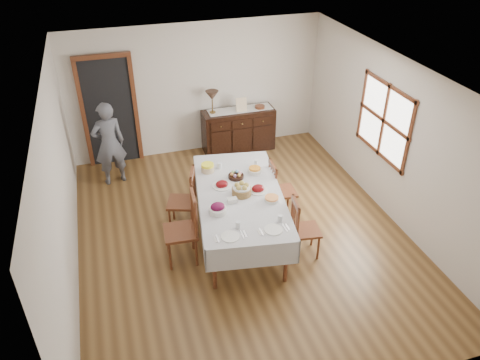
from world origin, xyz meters
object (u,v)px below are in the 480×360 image
object	(u,v)px
chair_right_near	(303,227)
person	(109,141)
chair_left_near	(184,228)
chair_right_far	(280,189)
table_lamp	(212,96)
sideboard	(238,130)
chair_left_far	(185,199)
dining_table	(240,198)

from	to	relation	value
chair_right_near	person	size ratio (longest dim) A/B	0.57
chair_left_near	chair_right_far	distance (m)	1.82
chair_left_near	table_lamp	bearing A→B (deg)	162.87
chair_right_near	sideboard	world-z (taller)	chair_right_near
chair_left_far	table_lamp	distance (m)	2.61
dining_table	person	distance (m)	2.86
chair_left_far	person	distance (m)	2.02
chair_right_near	chair_right_far	world-z (taller)	chair_right_far
chair_right_far	person	xyz separation A→B (m)	(-2.55, 1.86, 0.34)
chair_right_far	table_lamp	distance (m)	2.58
chair_left_far	chair_right_far	bearing A→B (deg)	103.68
person	sideboard	bearing A→B (deg)	-179.90
chair_right_near	table_lamp	distance (m)	3.56
dining_table	chair_right_far	xyz separation A→B (m)	(0.81, 0.40, -0.24)
dining_table	chair_right_far	size ratio (longest dim) A/B	2.64
chair_left_near	chair_right_far	size ratio (longest dim) A/B	1.14
chair_left_near	chair_right_near	xyz separation A→B (m)	(1.66, -0.39, -0.08)
chair_left_near	dining_table	bearing A→B (deg)	108.77
chair_left_near	sideboard	world-z (taller)	chair_left_near
dining_table	chair_right_far	world-z (taller)	chair_right_far
sideboard	dining_table	bearing A→B (deg)	-106.44
dining_table	chair_left_far	world-z (taller)	chair_left_far
chair_left_near	sideboard	bearing A→B (deg)	154.62
dining_table	table_lamp	xyz separation A→B (m)	(0.30, 2.82, 0.49)
dining_table	table_lamp	bearing A→B (deg)	92.97
dining_table	sideboard	distance (m)	2.92
chair_left_far	sideboard	distance (m)	2.75
chair_left_near	table_lamp	world-z (taller)	table_lamp
dining_table	sideboard	size ratio (longest dim) A/B	1.79
chair_left_far	chair_right_far	xyz separation A→B (m)	(1.55, -0.13, -0.03)
table_lamp	dining_table	bearing A→B (deg)	-96.07
dining_table	table_lamp	world-z (taller)	table_lamp
dining_table	sideboard	bearing A→B (deg)	82.60
chair_left_near	chair_right_far	world-z (taller)	chair_left_near
chair_left_near	chair_left_far	world-z (taller)	chair_left_near
chair_left_far	table_lamp	size ratio (longest dim) A/B	2.26
chair_left_far	chair_right_near	size ratio (longest dim) A/B	1.09
chair_right_far	dining_table	bearing A→B (deg)	120.08
person	table_lamp	world-z (taller)	person
chair_right_near	person	xyz separation A→B (m)	(-2.52, 2.88, 0.36)
chair_right_far	person	size ratio (longest dim) A/B	0.58
chair_left_near	sideboard	xyz separation A→B (m)	(1.72, 3.02, -0.13)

